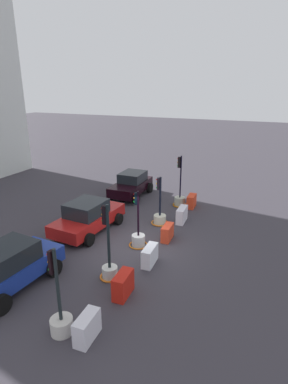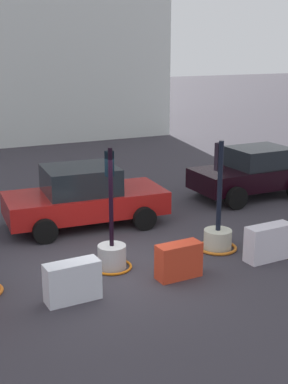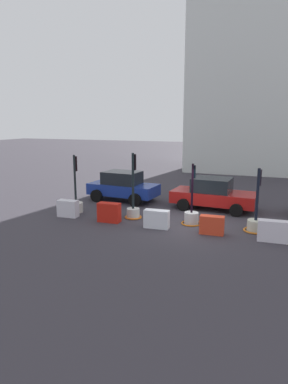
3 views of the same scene
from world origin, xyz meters
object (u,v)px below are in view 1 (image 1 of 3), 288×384
construction_barrier_1 (123,285)px  traffic_light_3 (160,216)px  car_black_sedan (131,184)px  car_red_compact (88,216)px  construction_barrier_0 (87,328)px  construction_barrier_3 (167,233)px  construction_barrier_2 (150,255)px  traffic_light_0 (61,318)px  traffic_light_1 (109,265)px  construction_barrier_5 (191,201)px  traffic_light_2 (138,237)px  car_blue_estate (10,266)px  traffic_light_4 (180,199)px  construction_barrier_4 (182,215)px

construction_barrier_1 → traffic_light_3: bearing=8.9°
car_black_sedan → car_red_compact: 5.92m
construction_barrier_0 → construction_barrier_3: (7.02, -0.09, -0.03)m
construction_barrier_2 → traffic_light_3: bearing=14.8°
traffic_light_0 → traffic_light_1: traffic_light_1 is taller
traffic_light_1 → construction_barrier_3: bearing=-14.8°
construction_barrier_5 → construction_barrier_2: bearing=-179.2°
traffic_light_0 → traffic_light_1: (3.15, 0.08, 0.04)m
traffic_light_2 → construction_barrier_5: (5.86, -1.03, -0.04)m
traffic_light_3 → construction_barrier_0: bearing=-173.8°
traffic_light_2 → construction_barrier_0: (-5.90, -1.00, -0.03)m
construction_barrier_3 → car_blue_estate: car_blue_estate is taller
traffic_light_4 → construction_barrier_2: traffic_light_4 is taller
traffic_light_4 → car_blue_estate: bearing=162.5°
construction_barrier_1 → car_red_compact: car_red_compact is taller
construction_barrier_0 → construction_barrier_2: bearing=-1.6°
traffic_light_1 → construction_barrier_5: 8.76m
traffic_light_3 → construction_barrier_3: traffic_light_3 is taller
car_blue_estate → construction_barrier_0: bearing=-104.7°
traffic_light_3 → construction_barrier_5: bearing=-17.6°
construction_barrier_0 → car_blue_estate: bearing=75.3°
construction_barrier_0 → car_black_sedan: bearing=19.8°
traffic_light_1 → construction_barrier_3: (3.96, -1.05, -0.18)m
traffic_light_3 → car_black_sedan: bearing=44.1°
traffic_light_4 → construction_barrier_5: bearing=-89.9°
traffic_light_2 → construction_barrier_0: traffic_light_2 is taller
traffic_light_3 → traffic_light_4: (3.08, -0.20, 0.02)m
construction_barrier_3 → construction_barrier_5: construction_barrier_5 is taller
traffic_light_0 → construction_barrier_2: (4.72, -1.01, -0.13)m
traffic_light_4 → car_black_sedan: traffic_light_4 is taller
traffic_light_1 → construction_barrier_0: 3.21m
construction_barrier_1 → construction_barrier_2: bearing=-1.9°
car_black_sedan → construction_barrier_2: bearing=-149.3°
construction_barrier_5 → car_black_sedan: car_black_sedan is taller
construction_barrier_4 → car_red_compact: 5.20m
traffic_light_0 → construction_barrier_0: traffic_light_0 is taller
traffic_light_4 → construction_barrier_0: 11.78m
construction_barrier_1 → car_black_sedan: (9.98, 4.45, 0.37)m
construction_barrier_1 → construction_barrier_2: size_ratio=0.96×
traffic_light_1 → traffic_light_4: size_ratio=0.96×
traffic_light_3 → construction_barrier_0: size_ratio=2.64×
traffic_light_3 → construction_barrier_1: 6.49m
construction_barrier_0 → construction_barrier_1: (2.27, -0.05, 0.04)m
traffic_light_0 → car_blue_estate: size_ratio=0.71×
construction_barrier_5 → car_black_sedan: size_ratio=0.26×
car_blue_estate → construction_barrier_2: bearing=-50.1°
traffic_light_1 → construction_barrier_0: (-3.06, -0.96, -0.15)m
construction_barrier_1 → car_red_compact: (4.07, 4.13, 0.36)m
traffic_light_2 → traffic_light_3: (2.77, -0.05, -0.01)m
traffic_light_2 → car_blue_estate: (-4.83, 3.12, 0.43)m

